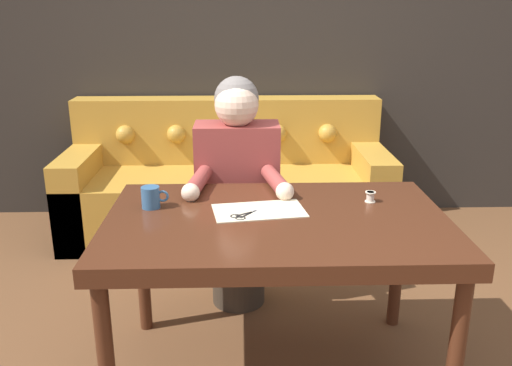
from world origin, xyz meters
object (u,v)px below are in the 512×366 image
Objects in this scene: person at (238,193)px; scissors at (247,214)px; mug at (151,197)px; thread_spool at (370,197)px; dining_table at (277,234)px; couch at (227,187)px.

person is 0.59m from scissors.
scissors is at bearing -13.53° from mug.
dining_table is at bearing -158.26° from thread_spool.
person reaches higher than thread_spool.
dining_table is 12.00× the size of mug.
thread_spool is (0.53, 0.14, 0.02)m from scissors.
couch is 1.59m from mug.
couch is at bearing 98.26° from dining_table.
dining_table is 0.14m from scissors.
person is 10.68× the size of mug.
person is at bearing -85.68° from couch.
couch is 11.07× the size of scissors.
scissors is (0.12, -1.59, 0.41)m from couch.
scissors is 1.74× the size of mug.
person reaches higher than couch.
couch is 19.26× the size of mug.
mug reaches higher than dining_table.
couch reaches higher than mug.
couch is at bearing 113.84° from thread_spool.
thread_spool is at bearing -66.16° from couch.
thread_spool is at bearing -38.07° from person.
mug is (-0.35, -0.49, 0.15)m from person.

